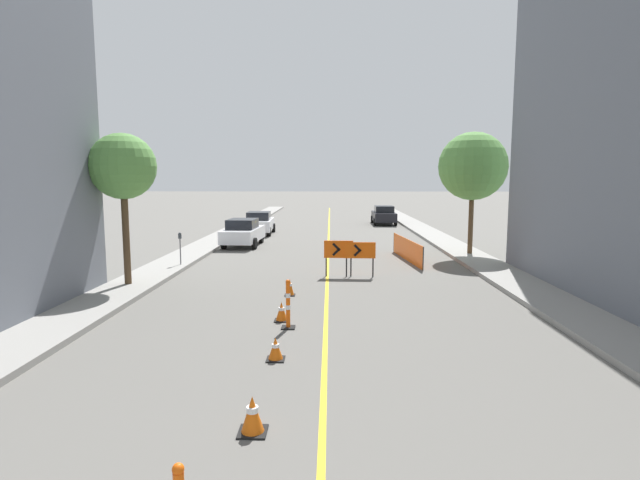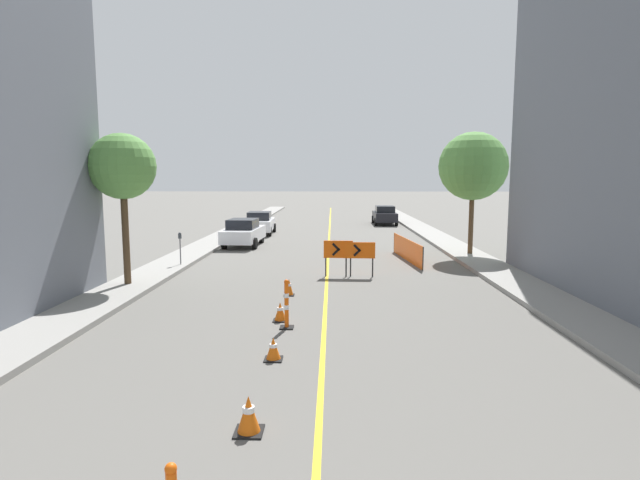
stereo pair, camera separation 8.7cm
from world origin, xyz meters
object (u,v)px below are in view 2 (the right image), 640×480
at_px(parked_car_curb_near, 243,232).
at_px(parked_car_curb_far, 385,215).
at_px(traffic_cone_farthest, 289,287).
at_px(street_tree_right_near, 473,166).
at_px(traffic_cone_third, 249,415).
at_px(arrow_barricade_primary, 338,251).
at_px(delineator_post_rear, 287,307).
at_px(parked_car_curb_mid, 260,223).
at_px(traffic_cone_fifth, 280,312).
at_px(arrow_barricade_secondary, 359,252).
at_px(street_tree_left_near, 122,167).
at_px(parking_meter_near_curb, 180,242).
at_px(traffic_cone_fourth, 273,349).

relative_size(parked_car_curb_near, parked_car_curb_far, 1.02).
relative_size(traffic_cone_farthest, street_tree_right_near, 0.09).
height_order(traffic_cone_third, arrow_barricade_primary, arrow_barricade_primary).
xyz_separation_m(delineator_post_rear, parked_car_curb_mid, (-3.90, 22.07, 0.23)).
bearing_deg(parked_car_curb_near, traffic_cone_fifth, -73.09).
bearing_deg(arrow_barricade_secondary, street_tree_left_near, -163.63).
bearing_deg(parked_car_curb_mid, street_tree_left_near, -99.72).
relative_size(parked_car_curb_far, street_tree_left_near, 0.81).
distance_m(traffic_cone_fifth, parked_car_curb_mid, 21.72).
height_order(parked_car_curb_near, street_tree_left_near, street_tree_left_near).
bearing_deg(parking_meter_near_curb, parked_car_curb_near, 78.24).
xyz_separation_m(traffic_cone_fifth, street_tree_right_near, (8.37, 11.58, 4.24)).
bearing_deg(street_tree_left_near, parked_car_curb_far, 64.83).
relative_size(traffic_cone_farthest, parked_car_curb_far, 0.13).
bearing_deg(parked_car_curb_far, parking_meter_near_curb, -117.40).
xyz_separation_m(arrow_barricade_secondary, street_tree_right_near, (5.84, 5.31, 3.48)).
bearing_deg(delineator_post_rear, parking_meter_near_curb, 122.09).
distance_m(delineator_post_rear, street_tree_left_near, 8.58).
relative_size(delineator_post_rear, parked_car_curb_far, 0.30).
height_order(traffic_cone_farthest, parked_car_curb_near, parked_car_curb_near).
xyz_separation_m(traffic_cone_farthest, parked_car_curb_near, (-3.71, 12.23, 0.52)).
relative_size(arrow_barricade_secondary, parked_car_curb_mid, 0.32).
bearing_deg(street_tree_left_near, traffic_cone_third, -59.11).
height_order(traffic_cone_third, street_tree_left_near, street_tree_left_near).
height_order(parked_car_curb_near, parking_meter_near_curb, parked_car_curb_near).
relative_size(traffic_cone_fourth, street_tree_left_near, 0.09).
distance_m(delineator_post_rear, parking_meter_near_curb, 10.30).
bearing_deg(traffic_cone_third, arrow_barricade_primary, 82.99).
height_order(delineator_post_rear, street_tree_right_near, street_tree_right_near).
bearing_deg(traffic_cone_third, delineator_post_rear, 89.00).
xyz_separation_m(parked_car_curb_far, street_tree_left_near, (-11.81, -25.13, 3.50)).
relative_size(traffic_cone_farthest, arrow_barricade_secondary, 0.41).
xyz_separation_m(traffic_cone_fourth, delineator_post_rear, (0.08, 2.31, 0.33)).
xyz_separation_m(traffic_cone_third, traffic_cone_fourth, (0.01, 3.13, -0.05)).
xyz_separation_m(arrow_barricade_primary, parking_meter_near_curb, (-6.90, 1.72, 0.12)).
relative_size(traffic_cone_fourth, traffic_cone_fifth, 0.94).
xyz_separation_m(parked_car_curb_mid, street_tree_left_near, (-2.25, -17.38, 3.50)).
bearing_deg(street_tree_left_near, arrow_barricade_primary, 16.96).
distance_m(traffic_cone_third, traffic_cone_fifth, 6.10).
bearing_deg(parking_meter_near_curb, street_tree_right_near, 14.56).
bearing_deg(street_tree_left_near, traffic_cone_fourth, -49.06).
xyz_separation_m(traffic_cone_third, parked_car_curb_near, (-3.87, 21.34, 0.51)).
xyz_separation_m(traffic_cone_third, arrow_barricade_primary, (1.53, 12.44, 0.75)).
distance_m(traffic_cone_third, parked_car_curb_near, 21.70).
bearing_deg(parking_meter_near_curb, arrow_barricade_primary, -13.97).
bearing_deg(street_tree_left_near, traffic_cone_farthest, -9.67).
bearing_deg(parked_car_curb_near, parking_meter_near_curb, -98.57).
bearing_deg(traffic_cone_farthest, street_tree_left_near, 170.33).
bearing_deg(arrow_barricade_secondary, traffic_cone_fifth, -110.48).
distance_m(arrow_barricade_secondary, parking_meter_near_curb, 7.94).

